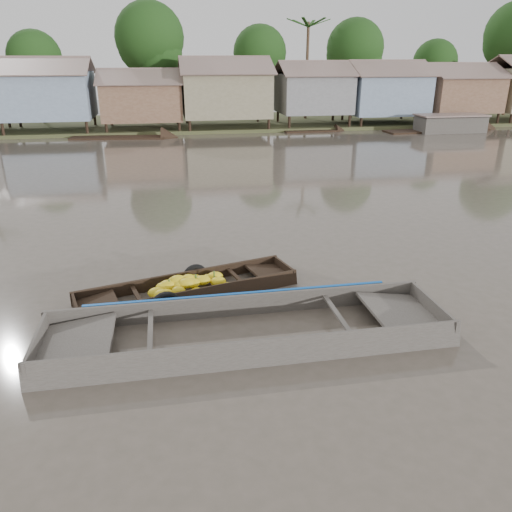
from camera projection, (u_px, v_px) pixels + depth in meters
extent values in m
plane|color=#4F483C|center=(267.00, 297.00, 11.95)|extent=(120.00, 120.00, 0.00)
cube|color=#384723|center=(192.00, 124.00, 42.11)|extent=(120.00, 12.00, 0.50)
cube|color=gray|center=(48.00, 95.00, 36.23)|extent=(6.20, 5.20, 3.20)
cube|color=brown|center=(39.00, 66.00, 34.18)|extent=(6.60, 3.02, 1.28)
cube|color=brown|center=(47.00, 65.00, 36.75)|extent=(6.60, 3.02, 1.28)
cube|color=brown|center=(142.00, 101.00, 37.48)|extent=(5.80, 4.60, 2.70)
cube|color=brown|center=(140.00, 77.00, 35.68)|extent=(6.20, 2.67, 1.14)
cube|color=brown|center=(141.00, 75.00, 37.95)|extent=(6.20, 2.67, 1.14)
cube|color=#7E7457|center=(225.00, 94.00, 38.32)|extent=(6.50, 5.30, 3.30)
cube|color=brown|center=(227.00, 65.00, 36.23)|extent=(6.90, 3.08, 1.31)
cube|color=brown|center=(223.00, 64.00, 38.85)|extent=(6.90, 3.08, 1.31)
cube|color=slate|center=(313.00, 94.00, 39.46)|extent=(5.40, 4.70, 2.90)
cube|color=brown|center=(319.00, 68.00, 37.59)|extent=(5.80, 2.73, 1.17)
cube|color=brown|center=(310.00, 68.00, 39.91)|extent=(5.80, 2.73, 1.17)
cube|color=gray|center=(385.00, 94.00, 40.45)|extent=(6.00, 5.00, 3.10)
cube|color=brown|center=(394.00, 68.00, 38.47)|extent=(6.40, 2.90, 1.24)
cube|color=brown|center=(380.00, 67.00, 40.94)|extent=(6.40, 2.90, 1.24)
cube|color=brown|center=(458.00, 94.00, 41.51)|extent=(5.70, 4.90, 2.80)
cube|color=brown|center=(471.00, 70.00, 39.61)|extent=(6.10, 2.85, 1.21)
cube|color=brown|center=(453.00, 70.00, 42.03)|extent=(6.10, 2.85, 1.21)
cylinder|color=#473323|center=(40.00, 95.00, 40.19)|extent=(0.28, 0.28, 4.90)
sphere|color=black|center=(35.00, 58.00, 39.15)|extent=(4.20, 4.20, 4.20)
cylinder|color=#473323|center=(153.00, 85.00, 40.46)|extent=(0.28, 0.28, 6.30)
sphere|color=black|center=(149.00, 37.00, 39.11)|extent=(5.40, 5.40, 5.40)
cylinder|color=#473323|center=(260.00, 90.00, 43.00)|extent=(0.28, 0.28, 5.25)
sphere|color=black|center=(260.00, 53.00, 41.88)|extent=(4.50, 4.50, 4.50)
cylinder|color=#473323|center=(352.00, 88.00, 43.30)|extent=(0.28, 0.28, 5.60)
sphere|color=black|center=(355.00, 48.00, 42.10)|extent=(4.80, 4.80, 4.80)
cylinder|color=#473323|center=(431.00, 92.00, 45.69)|extent=(0.28, 0.28, 4.55)
sphere|color=black|center=(435.00, 62.00, 44.72)|extent=(3.90, 3.90, 3.90)
cylinder|color=#473323|center=(509.00, 80.00, 45.50)|extent=(0.28, 0.28, 6.65)
cylinder|color=#473323|center=(307.00, 73.00, 42.67)|extent=(0.24, 0.24, 8.00)
cube|color=black|center=(189.00, 297.00, 12.15)|extent=(5.29, 2.35, 0.08)
cube|color=black|center=(182.00, 281.00, 12.55)|extent=(5.17, 1.56, 0.49)
cube|color=black|center=(197.00, 299.00, 11.60)|extent=(5.17, 1.56, 0.49)
cube|color=black|center=(284.00, 271.00, 13.11)|extent=(0.37, 1.13, 0.47)
cube|color=black|center=(268.00, 272.00, 12.91)|extent=(1.14, 1.20, 0.19)
cube|color=black|center=(76.00, 312.00, 11.03)|extent=(0.37, 1.13, 0.47)
cube|color=black|center=(97.00, 305.00, 11.19)|extent=(1.14, 1.20, 0.19)
cube|color=black|center=(137.00, 296.00, 11.54)|extent=(0.39, 1.10, 0.05)
cube|color=black|center=(236.00, 277.00, 12.53)|extent=(0.39, 1.10, 0.05)
ellipsoid|color=yellow|center=(181.00, 285.00, 11.86)|extent=(0.46, 0.37, 0.24)
ellipsoid|color=yellow|center=(175.00, 281.00, 12.13)|extent=(0.39, 0.32, 0.21)
ellipsoid|color=yellow|center=(203.00, 280.00, 12.09)|extent=(0.45, 0.37, 0.24)
ellipsoid|color=yellow|center=(162.00, 295.00, 11.61)|extent=(0.49, 0.40, 0.26)
ellipsoid|color=yellow|center=(185.00, 281.00, 12.08)|extent=(0.47, 0.38, 0.25)
ellipsoid|color=yellow|center=(178.00, 280.00, 11.91)|extent=(0.46, 0.38, 0.25)
ellipsoid|color=yellow|center=(215.00, 277.00, 12.50)|extent=(0.48, 0.39, 0.26)
ellipsoid|color=yellow|center=(159.00, 302.00, 11.49)|extent=(0.39, 0.32, 0.21)
ellipsoid|color=yellow|center=(197.00, 292.00, 11.82)|extent=(0.40, 0.32, 0.21)
ellipsoid|color=yellow|center=(208.00, 279.00, 12.51)|extent=(0.43, 0.35, 0.23)
ellipsoid|color=yellow|center=(165.00, 298.00, 11.56)|extent=(0.48, 0.39, 0.26)
ellipsoid|color=yellow|center=(188.00, 278.00, 12.06)|extent=(0.37, 0.30, 0.20)
ellipsoid|color=yellow|center=(178.00, 291.00, 11.67)|extent=(0.38, 0.31, 0.20)
ellipsoid|color=yellow|center=(157.00, 293.00, 11.69)|extent=(0.49, 0.40, 0.26)
ellipsoid|color=yellow|center=(194.00, 279.00, 12.40)|extent=(0.42, 0.34, 0.23)
ellipsoid|color=yellow|center=(180.00, 282.00, 12.10)|extent=(0.44, 0.35, 0.23)
ellipsoid|color=yellow|center=(195.00, 279.00, 12.45)|extent=(0.41, 0.33, 0.22)
ellipsoid|color=yellow|center=(178.00, 283.00, 12.02)|extent=(0.43, 0.35, 0.23)
ellipsoid|color=yellow|center=(187.00, 283.00, 11.82)|extent=(0.47, 0.38, 0.25)
ellipsoid|color=yellow|center=(168.00, 285.00, 11.85)|extent=(0.49, 0.40, 0.26)
ellipsoid|color=yellow|center=(218.00, 282.00, 12.19)|extent=(0.45, 0.37, 0.24)
ellipsoid|color=yellow|center=(163.00, 287.00, 11.82)|extent=(0.42, 0.34, 0.22)
ellipsoid|color=yellow|center=(167.00, 298.00, 11.58)|extent=(0.48, 0.39, 0.25)
ellipsoid|color=yellow|center=(166.00, 294.00, 11.63)|extent=(0.44, 0.35, 0.23)
ellipsoid|color=yellow|center=(192.00, 283.00, 11.94)|extent=(0.44, 0.36, 0.23)
ellipsoid|color=yellow|center=(228.00, 287.00, 12.14)|extent=(0.41, 0.33, 0.22)
cylinder|color=#3F6626|center=(169.00, 283.00, 11.78)|extent=(0.04, 0.04, 0.17)
cylinder|color=#3F6626|center=(196.00, 278.00, 12.04)|extent=(0.04, 0.04, 0.17)
cylinder|color=#3F6626|center=(214.00, 274.00, 12.23)|extent=(0.04, 0.04, 0.17)
torus|color=black|center=(195.00, 276.00, 12.75)|extent=(0.68, 0.34, 0.66)
torus|color=black|center=(166.00, 306.00, 11.23)|extent=(0.75, 0.36, 0.73)
cube|color=#3F3B35|center=(247.00, 342.00, 10.25)|extent=(8.09, 1.80, 0.08)
cube|color=#3F3B35|center=(240.00, 307.00, 11.04)|extent=(8.25, 0.24, 0.66)
cube|color=#3F3B35|center=(256.00, 356.00, 9.24)|extent=(8.25, 0.24, 0.66)
cube|color=#3F3B35|center=(431.00, 313.00, 10.81)|extent=(0.08, 2.01, 0.63)
cube|color=#3F3B35|center=(401.00, 312.00, 10.67)|extent=(1.41, 1.75, 0.25)
cube|color=#3F3B35|center=(38.00, 349.00, 9.47)|extent=(0.08, 2.01, 0.63)
cube|color=#3F3B35|center=(76.00, 342.00, 9.55)|extent=(1.41, 1.75, 0.25)
cube|color=#3F3B35|center=(150.00, 333.00, 9.77)|extent=(0.12, 1.94, 0.05)
cube|color=#3F3B35|center=(338.00, 316.00, 10.41)|extent=(0.12, 1.94, 0.05)
cube|color=#665E54|center=(247.00, 340.00, 10.23)|extent=(6.15, 1.63, 0.02)
cube|color=#104FA6|center=(239.00, 296.00, 11.01)|extent=(6.67, 0.15, 0.16)
torus|color=olive|center=(362.00, 336.00, 10.31)|extent=(0.46, 0.46, 0.07)
torus|color=olive|center=(362.00, 334.00, 10.29)|extent=(0.37, 0.37, 0.07)
cube|color=black|center=(119.00, 139.00, 34.94)|extent=(6.68, 2.22, 0.35)
cube|color=black|center=(436.00, 132.00, 38.19)|extent=(8.33, 2.36, 0.35)
cube|color=black|center=(312.00, 133.00, 37.94)|extent=(4.24, 1.14, 0.35)
cube|color=black|center=(450.00, 125.00, 37.63)|extent=(5.00, 2.00, 1.20)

